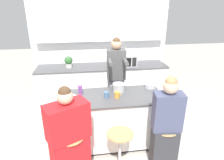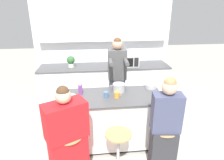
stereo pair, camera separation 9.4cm
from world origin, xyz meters
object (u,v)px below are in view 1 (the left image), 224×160
(bar_stool_leftmost, at_px, (72,155))
(person_cooking, at_px, (116,82))
(fruit_bowl, at_px, (150,85))
(microwave, at_px, (125,60))
(potted_plant, at_px, (69,62))
(person_wrapped_blanket, at_px, (69,139))
(bar_stool_center, at_px, (120,152))
(coffee_cup_far, at_px, (117,95))
(person_seated_near, at_px, (166,129))
(bar_stool_rightmost, at_px, (164,146))
(cooking_pot, at_px, (119,87))
(juice_carton, at_px, (80,90))
(kitchen_island, at_px, (113,120))
(coffee_cup_near, at_px, (106,95))

(bar_stool_leftmost, distance_m, person_cooking, 1.64)
(bar_stool_leftmost, bearing_deg, fruit_bowl, 33.29)
(microwave, xyz_separation_m, potted_plant, (-1.30, 0.05, 0.01))
(person_cooking, xyz_separation_m, person_wrapped_blanket, (-0.85, -1.34, -0.22))
(bar_stool_center, bearing_deg, coffee_cup_far, 84.31)
(person_seated_near, height_order, microwave, person_seated_near)
(bar_stool_center, relative_size, bar_stool_rightmost, 1.00)
(person_seated_near, bearing_deg, cooking_pot, 128.23)
(bar_stool_rightmost, height_order, person_seated_near, person_seated_near)
(fruit_bowl, bearing_deg, juice_carton, -174.99)
(bar_stool_center, height_order, cooking_pot, cooking_pot)
(bar_stool_rightmost, bearing_deg, microwave, 93.57)
(bar_stool_center, relative_size, cooking_pot, 2.27)
(person_seated_near, relative_size, juice_carton, 8.29)
(kitchen_island, height_order, person_seated_near, person_seated_near)
(bar_stool_center, height_order, potted_plant, potted_plant)
(bar_stool_center, height_order, fruit_bowl, fruit_bowl)
(potted_plant, bearing_deg, person_cooking, -45.69)
(fruit_bowl, bearing_deg, bar_stool_rightmost, -93.16)
(cooking_pot, bearing_deg, bar_stool_leftmost, -133.79)
(bar_stool_center, relative_size, juice_carton, 3.87)
(fruit_bowl, xyz_separation_m, coffee_cup_near, (-0.82, -0.28, 0.01))
(coffee_cup_near, xyz_separation_m, coffee_cup_far, (0.17, -0.03, -0.00))
(cooking_pot, xyz_separation_m, juice_carton, (-0.65, -0.03, 0.01))
(kitchen_island, height_order, bar_stool_rightmost, kitchen_island)
(kitchen_island, relative_size, juice_carton, 9.38)
(person_seated_near, bearing_deg, microwave, 99.83)
(bar_stool_leftmost, relative_size, coffee_cup_near, 6.24)
(person_seated_near, xyz_separation_m, cooking_pot, (-0.52, 0.85, 0.30))
(bar_stool_center, xyz_separation_m, person_cooking, (0.17, 1.35, 0.51))
(person_seated_near, bearing_deg, bar_stool_leftmost, -174.36)
(person_cooking, bearing_deg, kitchen_island, -101.31)
(juice_carton, xyz_separation_m, potted_plant, (-0.27, 1.50, 0.06))
(person_cooking, bearing_deg, person_wrapped_blanket, -119.51)
(bar_stool_rightmost, bearing_deg, cooking_pot, 122.91)
(bar_stool_leftmost, relative_size, person_seated_near, 0.47)
(person_wrapped_blanket, distance_m, potted_plant, 2.35)
(coffee_cup_near, distance_m, coffee_cup_far, 0.17)
(bar_stool_leftmost, xyz_separation_m, fruit_bowl, (1.37, 0.90, 0.58))
(person_cooking, xyz_separation_m, person_seated_near, (0.48, -1.34, -0.20))
(cooking_pot, relative_size, coffee_cup_near, 2.74)
(bar_stool_leftmost, xyz_separation_m, bar_stool_rightmost, (1.32, 0.00, 0.00))
(cooking_pot, xyz_separation_m, fruit_bowl, (0.58, 0.08, -0.03))
(coffee_cup_far, distance_m, juice_carton, 0.61)
(bar_stool_rightmost, height_order, cooking_pot, cooking_pot)
(person_wrapped_blanket, xyz_separation_m, coffee_cup_far, (0.74, 0.61, 0.30))
(person_seated_near, xyz_separation_m, coffee_cup_near, (-0.76, 0.64, 0.28))
(kitchen_island, bearing_deg, juice_carton, 164.99)
(person_wrapped_blanket, xyz_separation_m, person_seated_near, (1.33, 0.00, 0.02))
(kitchen_island, xyz_separation_m, bar_stool_rightmost, (0.66, -0.65, -0.09))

